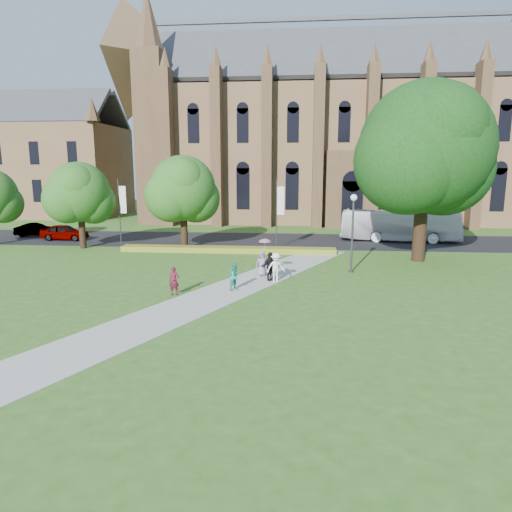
# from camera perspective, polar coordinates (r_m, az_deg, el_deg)

# --- Properties ---
(ground) EXTENTS (160.00, 160.00, 0.00)m
(ground) POSITION_cam_1_polar(r_m,az_deg,el_deg) (25.31, -3.78, -4.91)
(ground) COLOR #2E591A
(ground) RESTS_ON ground
(road) EXTENTS (160.00, 10.00, 0.02)m
(road) POSITION_cam_1_polar(r_m,az_deg,el_deg) (44.75, 0.31, 1.99)
(road) COLOR black
(road) RESTS_ON ground
(footpath) EXTENTS (15.58, 28.54, 0.04)m
(footpath) POSITION_cam_1_polar(r_m,az_deg,el_deg) (26.26, -3.43, -4.29)
(footpath) COLOR #B2B2A8
(footpath) RESTS_ON ground
(flower_hedge) EXTENTS (18.00, 1.40, 0.45)m
(flower_hedge) POSITION_cam_1_polar(r_m,az_deg,el_deg) (38.30, -3.59, 0.81)
(flower_hedge) COLOR #B49024
(flower_hedge) RESTS_ON ground
(cathedral) EXTENTS (52.60, 18.25, 28.00)m
(cathedral) POSITION_cam_1_polar(r_m,az_deg,el_deg) (64.36, 11.26, 16.05)
(cathedral) COLOR brown
(cathedral) RESTS_ON ground
(building_west) EXTENTS (22.00, 14.00, 18.30)m
(building_west) POSITION_cam_1_polar(r_m,az_deg,el_deg) (76.22, -24.96, 11.57)
(building_west) COLOR brown
(building_west) RESTS_ON ground
(streetlamp) EXTENTS (0.44, 0.44, 5.24)m
(streetlamp) POSITION_cam_1_polar(r_m,az_deg,el_deg) (30.95, 12.01, 3.97)
(streetlamp) COLOR #38383D
(streetlamp) RESTS_ON ground
(large_tree) EXTENTS (9.60, 9.60, 13.20)m
(large_tree) POSITION_cam_1_polar(r_m,az_deg,el_deg) (36.22, 20.40, 12.54)
(large_tree) COLOR #332114
(large_tree) RESTS_ON ground
(street_tree_0) EXTENTS (5.20, 5.20, 7.50)m
(street_tree_0) POSITION_cam_1_polar(r_m,az_deg,el_deg) (42.56, -21.20, 7.41)
(street_tree_0) COLOR #332114
(street_tree_0) RESTS_ON ground
(street_tree_1) EXTENTS (5.60, 5.60, 8.05)m
(street_tree_1) POSITION_cam_1_polar(r_m,az_deg,el_deg) (39.85, -9.13, 8.32)
(street_tree_1) COLOR #332114
(street_tree_1) RESTS_ON ground
(banner_pole_0) EXTENTS (0.70, 0.10, 6.00)m
(banner_pole_0) POSITION_cam_1_polar(r_m,az_deg,el_deg) (39.44, 2.76, 5.74)
(banner_pole_0) COLOR #38383D
(banner_pole_0) RESTS_ON ground
(banner_pole_1) EXTENTS (0.70, 0.10, 6.00)m
(banner_pole_1) POSITION_cam_1_polar(r_m,az_deg,el_deg) (42.47, -16.56, 5.67)
(banner_pole_1) COLOR #38383D
(banner_pole_1) RESTS_ON ground
(tour_coach) EXTENTS (11.37, 3.66, 3.11)m
(tour_coach) POSITION_cam_1_polar(r_m,az_deg,el_deg) (46.04, 17.47, 3.71)
(tour_coach) COLOR silver
(tour_coach) RESTS_ON road
(car_0) EXTENTS (4.53, 1.86, 1.54)m
(car_0) POSITION_cam_1_polar(r_m,az_deg,el_deg) (48.58, -22.82, 2.77)
(car_0) COLOR gray
(car_0) RESTS_ON road
(car_1) EXTENTS (4.31, 2.41, 1.34)m
(car_1) POSITION_cam_1_polar(r_m,az_deg,el_deg) (52.56, -25.78, 2.98)
(car_1) COLOR gray
(car_1) RESTS_ON road
(pedestrian_0) EXTENTS (0.59, 0.40, 1.55)m
(pedestrian_0) POSITION_cam_1_polar(r_m,az_deg,el_deg) (25.44, -10.21, -3.08)
(pedestrian_0) COLOR #511224
(pedestrian_0) RESTS_ON footpath
(pedestrian_1) EXTENTS (0.93, 0.95, 1.55)m
(pedestrian_1) POSITION_cam_1_polar(r_m,az_deg,el_deg) (26.01, -2.60, -2.62)
(pedestrian_1) COLOR teal
(pedestrian_1) RESTS_ON footpath
(pedestrian_2) EXTENTS (1.31, 1.01, 1.79)m
(pedestrian_2) POSITION_cam_1_polar(r_m,az_deg,el_deg) (27.98, 2.50, -1.42)
(pedestrian_2) COLOR white
(pedestrian_2) RESTS_ON footpath
(pedestrian_3) EXTENTS (1.02, 1.08, 1.79)m
(pedestrian_3) POSITION_cam_1_polar(r_m,az_deg,el_deg) (28.21, 1.74, -1.30)
(pedestrian_3) COLOR black
(pedestrian_3) RESTS_ON footpath
(pedestrian_4) EXTENTS (0.85, 0.62, 1.62)m
(pedestrian_4) POSITION_cam_1_polar(r_m,az_deg,el_deg) (29.42, 0.75, -0.96)
(pedestrian_4) COLOR gray
(pedestrian_4) RESTS_ON footpath
(pedestrian_5) EXTENTS (1.51, 0.95, 1.56)m
(pedestrian_5) POSITION_cam_1_polar(r_m,az_deg,el_deg) (28.79, 1.92, -1.29)
(pedestrian_5) COLOR #24232A
(pedestrian_5) RESTS_ON footpath
(parasol) EXTENTS (0.85, 0.85, 0.72)m
(parasol) POSITION_cam_1_polar(r_m,az_deg,el_deg) (29.29, 1.12, 1.31)
(parasol) COLOR #D697A2
(parasol) RESTS_ON pedestrian_4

